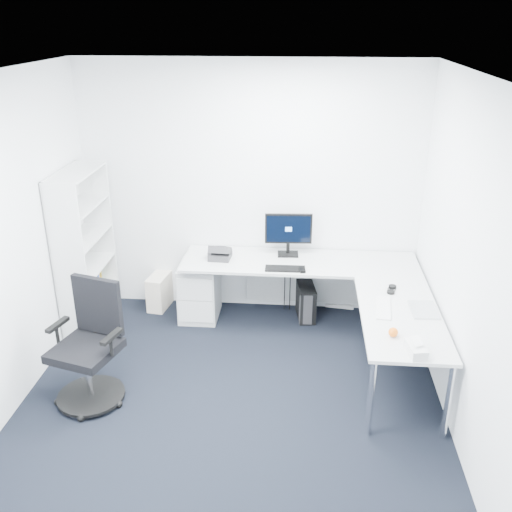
# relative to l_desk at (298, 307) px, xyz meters

# --- Properties ---
(ground) EXTENTS (4.20, 4.20, 0.00)m
(ground) POSITION_rel_l_desk_xyz_m (-0.55, -1.40, -0.36)
(ground) COLOR black
(ceiling) EXTENTS (4.20, 4.20, 0.00)m
(ceiling) POSITION_rel_l_desk_xyz_m (-0.55, -1.40, 2.34)
(ceiling) COLOR white
(wall_back) EXTENTS (3.60, 0.02, 2.70)m
(wall_back) POSITION_rel_l_desk_xyz_m (-0.55, 0.70, 0.99)
(wall_back) COLOR white
(wall_back) RESTS_ON ground
(wall_front) EXTENTS (3.60, 0.02, 2.70)m
(wall_front) POSITION_rel_l_desk_xyz_m (-0.55, -3.50, 0.99)
(wall_front) COLOR white
(wall_front) RESTS_ON ground
(wall_right) EXTENTS (0.02, 4.20, 2.70)m
(wall_right) POSITION_rel_l_desk_xyz_m (1.25, -1.40, 0.99)
(wall_right) COLOR white
(wall_right) RESTS_ON ground
(l_desk) EXTENTS (2.44, 1.37, 0.71)m
(l_desk) POSITION_rel_l_desk_xyz_m (0.00, 0.00, 0.00)
(l_desk) COLOR #B9BBBB
(l_desk) RESTS_ON ground
(drawer_pedestal) EXTENTS (0.40, 0.50, 0.62)m
(drawer_pedestal) POSITION_rel_l_desk_xyz_m (-1.08, 0.37, -0.05)
(drawer_pedestal) COLOR #B9BBBB
(drawer_pedestal) RESTS_ON ground
(bookshelf) EXTENTS (0.33, 0.85, 1.70)m
(bookshelf) POSITION_rel_l_desk_xyz_m (-2.17, 0.05, 0.49)
(bookshelf) COLOR silver
(bookshelf) RESTS_ON ground
(task_chair) EXTENTS (0.74, 0.74, 1.07)m
(task_chair) POSITION_rel_l_desk_xyz_m (-1.76, -1.19, 0.18)
(task_chair) COLOR black
(task_chair) RESTS_ON ground
(black_pc_tower) EXTENTS (0.23, 0.41, 0.38)m
(black_pc_tower) POSITION_rel_l_desk_xyz_m (0.08, 0.44, -0.17)
(black_pc_tower) COLOR black
(black_pc_tower) RESTS_ON ground
(beige_pc_tower) EXTENTS (0.24, 0.43, 0.39)m
(beige_pc_tower) POSITION_rel_l_desk_xyz_m (-1.57, 0.56, -0.16)
(beige_pc_tower) COLOR beige
(beige_pc_tower) RESTS_ON ground
(power_strip) EXTENTS (0.32, 0.10, 0.04)m
(power_strip) POSITION_rel_l_desk_xyz_m (0.46, 0.69, -0.34)
(power_strip) COLOR silver
(power_strip) RESTS_ON ground
(monitor) EXTENTS (0.50, 0.19, 0.47)m
(monitor) POSITION_rel_l_desk_xyz_m (-0.13, 0.49, 0.59)
(monitor) COLOR black
(monitor) RESTS_ON l_desk
(black_keyboard) EXTENTS (0.40, 0.15, 0.02)m
(black_keyboard) POSITION_rel_l_desk_xyz_m (-0.15, 0.11, 0.37)
(black_keyboard) COLOR black
(black_keyboard) RESTS_ON l_desk
(mouse) EXTENTS (0.07, 0.10, 0.03)m
(mouse) POSITION_rel_l_desk_xyz_m (0.03, 0.08, 0.37)
(mouse) COLOR black
(mouse) RESTS_ON l_desk
(desk_phone) EXTENTS (0.24, 0.24, 0.15)m
(desk_phone) POSITION_rel_l_desk_xyz_m (-0.84, 0.34, 0.43)
(desk_phone) COLOR #2C2B2E
(desk_phone) RESTS_ON l_desk
(laptop) EXTENTS (0.34, 0.33, 0.24)m
(laptop) POSITION_rel_l_desk_xyz_m (1.08, -0.64, 0.47)
(laptop) COLOR silver
(laptop) RESTS_ON l_desk
(white_keyboard) EXTENTS (0.17, 0.44, 0.01)m
(white_keyboard) POSITION_rel_l_desk_xyz_m (0.74, -0.63, 0.36)
(white_keyboard) COLOR silver
(white_keyboard) RESTS_ON l_desk
(headphones) EXTENTS (0.15, 0.19, 0.04)m
(headphones) POSITION_rel_l_desk_xyz_m (0.86, -0.27, 0.38)
(headphones) COLOR black
(headphones) RESTS_ON l_desk
(orange_fruit) EXTENTS (0.08, 0.08, 0.08)m
(orange_fruit) POSITION_rel_l_desk_xyz_m (0.76, -1.10, 0.40)
(orange_fruit) COLOR orange
(orange_fruit) RESTS_ON l_desk
(tissue_box) EXTENTS (0.15, 0.24, 0.08)m
(tissue_box) POSITION_rel_l_desk_xyz_m (0.90, -1.34, 0.40)
(tissue_box) COLOR silver
(tissue_box) RESTS_ON l_desk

